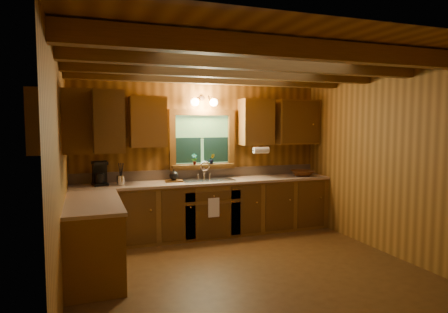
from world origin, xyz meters
TOP-DOWN VIEW (x-y plane):
  - room at (0.00, 0.00)m, footprint 4.20×4.20m
  - ceiling_beams at (0.00, 0.00)m, footprint 4.20×2.54m
  - base_cabinets at (-0.49, 1.28)m, footprint 4.20×2.22m
  - countertop at (-0.48, 1.29)m, footprint 4.20×2.24m
  - backsplash at (0.00, 1.89)m, footprint 4.20×0.02m
  - dishwasher_panel at (-1.47, 0.68)m, footprint 0.02×0.60m
  - upper_cabinets at (-0.56, 1.42)m, footprint 4.19×1.77m
  - window at (0.00, 1.87)m, footprint 1.12×0.08m
  - window_sill at (0.00, 1.82)m, footprint 1.06×0.14m
  - wall_sconce at (0.00, 1.75)m, footprint 0.45×0.21m
  - paper_towel_roll at (0.92, 1.53)m, footprint 0.27×0.11m
  - dish_towel at (0.00, 1.26)m, footprint 0.18×0.01m
  - sink at (0.00, 1.60)m, footprint 0.82×0.48m
  - coffee_maker at (-1.65, 1.68)m, footprint 0.20×0.26m
  - utensil_crock at (-1.36, 1.56)m, footprint 0.12×0.12m
  - cutting_board at (-0.54, 1.63)m, footprint 0.29×0.23m
  - teakettle at (-0.54, 1.63)m, footprint 0.14×0.14m
  - wicker_basket at (1.71, 1.52)m, footprint 0.51×0.51m
  - potted_plant_left at (-0.16, 1.78)m, footprint 0.10×0.07m
  - potted_plant_right at (0.14, 1.79)m, footprint 0.10×0.09m

SIDE VIEW (x-z plane):
  - base_cabinets at x=-0.49m, z-range 0.00..0.86m
  - dishwasher_panel at x=-1.47m, z-range 0.03..0.83m
  - dish_towel at x=0.00m, z-range 0.37..0.67m
  - sink at x=0.00m, z-range 0.64..1.07m
  - countertop at x=-0.48m, z-range 0.86..0.90m
  - cutting_board at x=-0.54m, z-range 0.90..0.92m
  - wicker_basket at x=1.71m, z-range 0.90..1.00m
  - backsplash at x=0.00m, z-range 0.90..1.06m
  - utensil_crock at x=-1.36m, z-range 0.82..1.15m
  - teakettle at x=-0.54m, z-range 0.91..1.08m
  - coffee_maker at x=-1.65m, z-range 0.90..1.26m
  - window_sill at x=0.00m, z-range 1.10..1.14m
  - potted_plant_right at x=0.14m, z-range 1.14..1.31m
  - potted_plant_left at x=-0.16m, z-range 1.14..1.32m
  - room at x=0.00m, z-range -0.80..3.40m
  - paper_towel_roll at x=0.92m, z-range 1.31..1.42m
  - window at x=0.00m, z-range 1.03..2.03m
  - upper_cabinets at x=-0.56m, z-range 1.45..2.23m
  - wall_sconce at x=0.00m, z-range 2.08..2.25m
  - ceiling_beams at x=0.00m, z-range 2.40..2.58m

